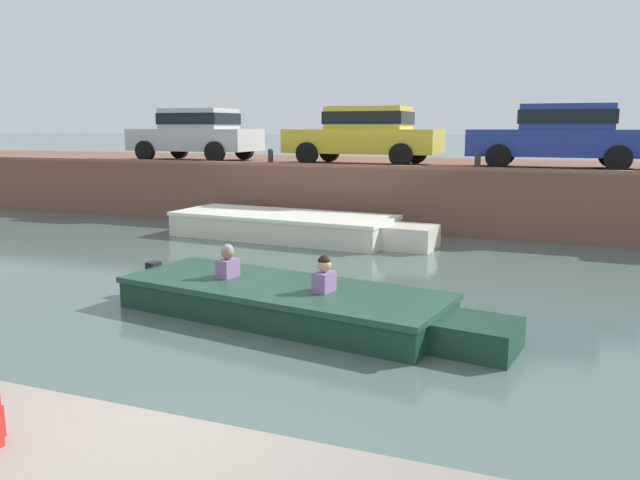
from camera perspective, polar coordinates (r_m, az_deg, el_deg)
The scene contains 10 objects.
ground_plane at distance 9.49m, azimuth 6.59°, elevation -5.57°, with size 400.00×400.00×0.00m, color #4C605B.
far_quay_wall at distance 18.02m, azimuth 13.93°, elevation 4.29°, with size 60.00×6.00×1.58m, color brown.
far_wall_coping at distance 15.11m, azimuth 12.63°, elevation 6.40°, with size 60.00×0.24×0.08m, color #925F4C.
boat_moored_west_cream at distance 14.60m, azimuth -2.48°, elevation 1.25°, with size 6.37×2.29×0.58m.
motorboat_passing at distance 8.54m, azimuth -2.43°, elevation -5.70°, with size 5.67×2.32×0.93m.
car_leftmost_silver at distance 19.44m, azimuth -11.20°, elevation 9.64°, with size 3.83×2.03×1.54m.
car_left_inner_yellow at distance 17.20m, azimuth 4.15°, elevation 9.75°, with size 4.18×1.90×1.54m.
car_centre_blue at distance 16.44m, azimuth 21.13°, elevation 9.08°, with size 4.23×2.07×1.54m.
mooring_bollard_west at distance 16.71m, azimuth -4.54°, elevation 7.65°, with size 0.15×0.15×0.45m.
mooring_bollard_mid at distance 15.17m, azimuth 14.22°, elevation 7.10°, with size 0.15×0.15×0.45m.
Camera 1 is at (2.27, -2.89, 2.58)m, focal length 35.00 mm.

